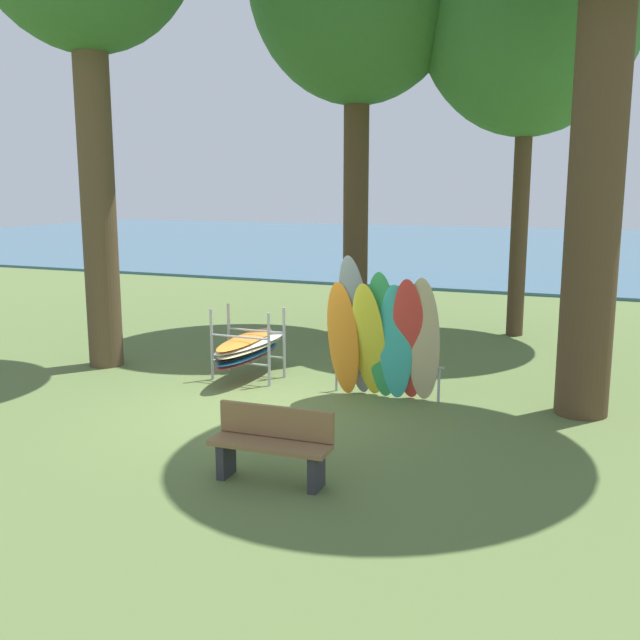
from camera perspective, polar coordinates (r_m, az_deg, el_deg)
ground_plane at (r=11.08m, az=-4.50°, el=-7.05°), size 80.00×80.00×0.00m
lake_water at (r=41.26m, az=15.61°, el=5.53°), size 80.00×36.00×0.10m
tree_mid_behind at (r=17.16m, az=16.13°, el=22.66°), size 4.76×4.76×9.83m
leaning_board_pile at (r=11.33m, az=4.87°, el=-1.43°), size 1.86×0.77×2.31m
board_storage_rack at (r=12.75m, az=-5.60°, el=-2.17°), size 1.15×2.13×1.25m
park_bench at (r=8.41m, az=-3.77°, el=-9.57°), size 1.41×0.46×0.85m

